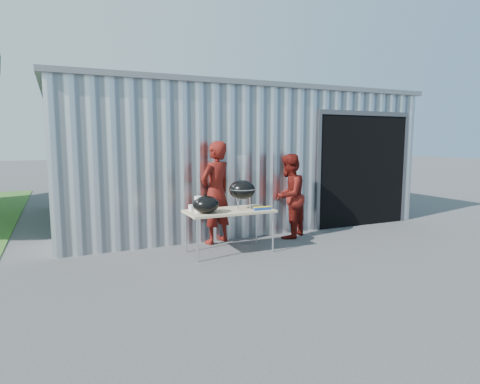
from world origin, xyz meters
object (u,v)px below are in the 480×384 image
folding_table (229,212)px  kettle_grill (242,186)px  person_bystander (289,196)px  person_cook (216,193)px

folding_table → kettle_grill: kettle_grill is taller
person_bystander → folding_table: bearing=-16.5°
person_cook → folding_table: bearing=63.3°
folding_table → person_bystander: bearing=19.0°
person_cook → person_bystander: (1.48, -0.20, -0.13)m
kettle_grill → folding_table: bearing=178.9°
folding_table → person_bystander: size_ratio=0.89×
folding_table → person_cook: 0.77m
kettle_grill → person_bystander: size_ratio=0.56×
person_cook → person_bystander: 1.50m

